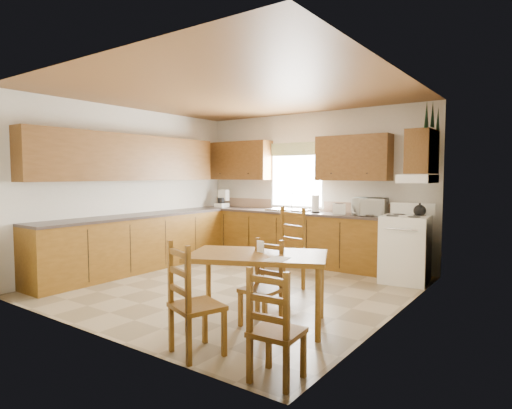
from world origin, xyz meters
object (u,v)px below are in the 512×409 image
Objects in this scene: chair_far_left at (283,249)px; chair_far_right at (261,284)px; chair_near_left at (197,298)px; stove at (405,250)px; microwave at (370,207)px; dining_table at (258,289)px; chair_near_right at (277,324)px.

chair_far_right is (0.58, -1.35, -0.12)m from chair_far_left.
stove is at bearing -81.56° from chair_near_left.
microwave is 0.48× the size of chair_near_left.
chair_far_right is at bearing -97.65° from microwave.
chair_near_left is 2.32m from chair_far_left.
stove is 1.87m from chair_far_left.
chair_near_right is at bearing -72.18° from dining_table.
chair_far_right is at bearing -73.50° from chair_near_left.
chair_far_left is 1.48m from chair_far_right.
dining_table is (-0.72, -2.74, -0.10)m from stove.
microwave is at bearing 64.39° from dining_table.
chair_near_left is (-0.06, -3.94, -0.57)m from microwave.
chair_near_right is 2.64m from chair_far_left.
microwave is at bearing -83.43° from chair_near_right.
chair_near_left is 0.89× the size of chair_far_left.
dining_table is 1.59× the size of chair_far_right.
microwave is at bearing 83.46° from chair_far_left.
microwave is 1.85m from chair_far_left.
microwave is 0.34× the size of dining_table.
microwave reaches higher than stove.
chair_near_left reaches higher than stove.
dining_table is 1.42× the size of chair_near_left.
chair_near_right is (0.83, 0.00, -0.06)m from chair_near_left.
dining_table is at bearing -70.81° from chair_near_left.
dining_table is 1.60× the size of chair_near_right.
microwave reaches higher than dining_table.
stove is at bearing 77.78° from chair_far_right.
chair_near_left is 0.91m from chair_far_right.
chair_far_right is at bearing -53.66° from chair_near_right.
chair_far_right reaches higher than dining_table.
stove is at bearing -92.77° from chair_near_right.
chair_far_right is at bearing -109.78° from stove.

